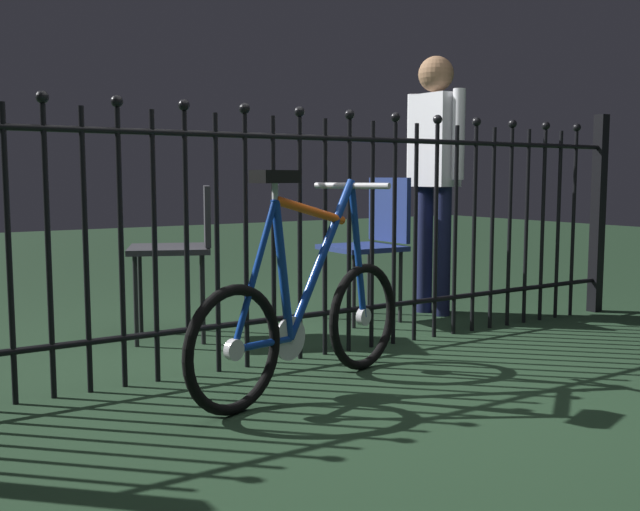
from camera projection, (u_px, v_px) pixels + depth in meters
ground_plane at (364, 386)px, 3.12m from camera, size 20.00×20.00×0.00m
iron_fence at (284, 228)px, 3.47m from camera, size 4.69×0.07×1.28m
bicycle at (305, 315)px, 3.03m from camera, size 1.27×0.51×0.91m
chair_navy at (374, 235)px, 4.52m from camera, size 0.45×0.44×0.88m
chair_charcoal at (184, 241)px, 3.99m from camera, size 0.57×0.57×0.84m
person_visitor at (435, 162)px, 4.66m from camera, size 0.22×0.48×1.64m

